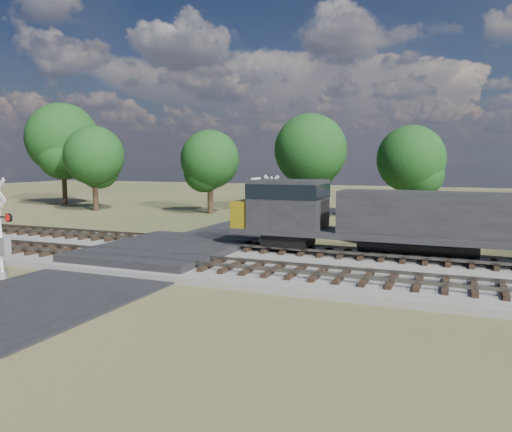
% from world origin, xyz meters
% --- Properties ---
extents(ground, '(160.00, 160.00, 0.00)m').
position_xyz_m(ground, '(0.00, 0.00, 0.00)').
color(ground, '#404726').
rests_on(ground, ground).
extents(ballast_bed, '(140.00, 10.00, 0.30)m').
position_xyz_m(ballast_bed, '(10.00, 0.50, 0.15)').
color(ballast_bed, gray).
rests_on(ballast_bed, ground).
extents(road, '(7.00, 60.00, 0.08)m').
position_xyz_m(road, '(0.00, 0.00, 0.04)').
color(road, black).
rests_on(road, ground).
extents(crossing_panel, '(7.00, 9.00, 0.62)m').
position_xyz_m(crossing_panel, '(0.00, 0.50, 0.32)').
color(crossing_panel, '#262628').
rests_on(crossing_panel, ground).
extents(track_near, '(140.00, 2.60, 0.33)m').
position_xyz_m(track_near, '(3.12, -2.00, 0.41)').
color(track_near, black).
rests_on(track_near, ballast_bed).
extents(track_far, '(140.00, 2.60, 0.33)m').
position_xyz_m(track_far, '(3.12, 3.00, 0.41)').
color(track_far, black).
rests_on(track_far, ballast_bed).
extents(crossing_signal_near, '(1.77, 0.44, 4.41)m').
position_xyz_m(crossing_signal_near, '(-3.79, -6.56, 1.84)').
color(crossing_signal_near, silver).
rests_on(crossing_signal_near, ground).
extents(crossing_signal_far, '(1.71, 0.41, 4.26)m').
position_xyz_m(crossing_signal_far, '(3.66, 6.41, 1.77)').
color(crossing_signal_far, silver).
rests_on(crossing_signal_far, ground).
extents(equipment_shed, '(5.17, 5.17, 3.03)m').
position_xyz_m(equipment_shed, '(10.60, 10.53, 1.53)').
color(equipment_shed, '#45291D').
rests_on(equipment_shed, ground).
extents(treeline, '(81.22, 11.06, 11.85)m').
position_xyz_m(treeline, '(11.27, 21.36, 6.89)').
color(treeline, black).
rests_on(treeline, ground).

